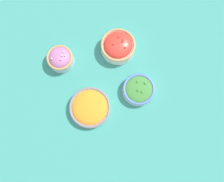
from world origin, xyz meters
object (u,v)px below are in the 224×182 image
(bowl_carrots, at_px, (90,107))
(bowl_cherry_tomatoes, at_px, (118,46))
(bowl_broccoli, at_px, (139,90))
(bowl_red_onion, at_px, (60,59))

(bowl_carrots, relative_size, bowl_cherry_tomatoes, 1.15)
(bowl_cherry_tomatoes, bearing_deg, bowl_carrots, -47.07)
(bowl_broccoli, distance_m, bowl_red_onion, 0.37)
(bowl_broccoli, height_order, bowl_carrots, bowl_broccoli)
(bowl_broccoli, height_order, bowl_red_onion, bowl_red_onion)
(bowl_red_onion, relative_size, bowl_carrots, 0.65)
(bowl_carrots, height_order, bowl_cherry_tomatoes, bowl_cherry_tomatoes)
(bowl_broccoli, xyz_separation_m, bowl_red_onion, (-0.26, -0.26, 0.01))
(bowl_red_onion, distance_m, bowl_cherry_tomatoes, 0.26)
(bowl_broccoli, xyz_separation_m, bowl_carrots, (-0.01, -0.23, -0.00))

